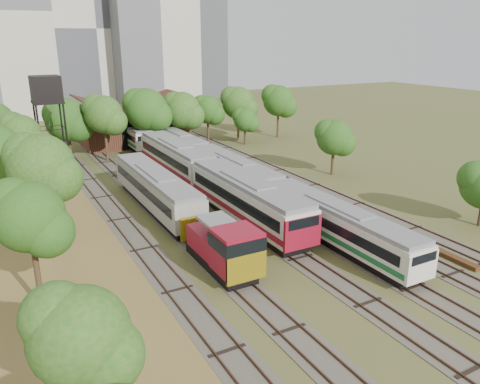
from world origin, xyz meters
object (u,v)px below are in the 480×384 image
shunter_locomotive (226,248)px  water_tower (46,92)px  railcar_green_set (235,172)px  railcar_red_set (206,176)px

shunter_locomotive → water_tower: bearing=101.7°
railcar_green_set → water_tower: water_tower is taller
shunter_locomotive → water_tower: 34.46m
railcar_red_set → shunter_locomotive: (-6.00, -16.27, -0.27)m
shunter_locomotive → railcar_green_set: bearing=60.1°
railcar_red_set → railcar_green_set: railcar_red_set is taller
railcar_red_set → shunter_locomotive: railcar_red_set is taller
railcar_red_set → water_tower: 22.32m
railcar_red_set → railcar_green_set: bearing=15.9°
railcar_green_set → shunter_locomotive: 20.07m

